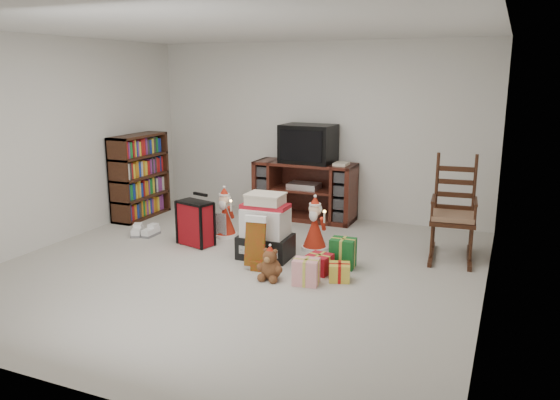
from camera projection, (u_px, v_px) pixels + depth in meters
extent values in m
cube|color=beige|center=(238.00, 268.00, 5.92)|extent=(5.00, 5.00, 0.01)
cube|color=silver|center=(234.00, 27.00, 5.34)|extent=(5.00, 5.00, 0.01)
cube|color=silver|center=(317.00, 131.00, 7.86)|extent=(5.00, 0.01, 2.50)
cube|color=silver|center=(48.00, 208.00, 3.39)|extent=(5.00, 0.01, 2.50)
cube|color=silver|center=(53.00, 142.00, 6.59)|extent=(0.01, 5.00, 2.50)
cube|color=silver|center=(495.00, 171.00, 4.67)|extent=(0.01, 5.00, 2.50)
cube|color=#4E1F16|center=(305.00, 191.00, 7.83)|extent=(1.45, 0.52, 0.83)
cube|color=silver|center=(304.00, 186.00, 7.78)|extent=(0.43, 0.31, 0.08)
cube|color=#3E2111|center=(140.00, 176.00, 7.89)|extent=(0.33, 0.99, 1.20)
cube|color=#3E2111|center=(453.00, 221.00, 6.13)|extent=(0.53, 0.51, 0.05)
cube|color=#956851|center=(453.00, 216.00, 6.12)|extent=(0.49, 0.47, 0.06)
cube|color=#3E2111|center=(457.00, 182.00, 6.23)|extent=(0.42, 0.09, 0.75)
cube|color=#3E2111|center=(450.00, 256.00, 6.22)|extent=(0.56, 0.85, 0.06)
cube|color=black|center=(266.00, 246.00, 6.23)|extent=(0.60, 0.44, 0.26)
cube|color=silver|center=(266.00, 222.00, 6.16)|extent=(0.50, 0.39, 0.32)
cube|color=#A71320|center=(265.00, 206.00, 6.12)|extent=(0.53, 0.30, 0.05)
cube|color=beige|center=(265.00, 200.00, 6.10)|extent=(0.40, 0.31, 0.10)
cube|color=maroon|center=(195.00, 223.00, 6.64)|extent=(0.46, 0.32, 0.56)
cube|color=black|center=(199.00, 194.00, 6.65)|extent=(0.22, 0.09, 0.03)
ellipsoid|color=brown|center=(271.00, 269.00, 5.58)|extent=(0.22, 0.19, 0.23)
sphere|color=brown|center=(270.00, 257.00, 5.52)|extent=(0.15, 0.15, 0.15)
cone|color=#A92312|center=(315.00, 232.00, 6.48)|extent=(0.30, 0.30, 0.43)
sphere|color=beige|center=(315.00, 210.00, 6.42)|extent=(0.15, 0.15, 0.15)
cone|color=#A92312|center=(315.00, 201.00, 6.39)|extent=(0.13, 0.13, 0.11)
cylinder|color=silver|center=(324.00, 217.00, 6.26)|extent=(0.02, 0.02, 0.13)
cone|color=#A92312|center=(225.00, 220.00, 7.02)|extent=(0.30, 0.30, 0.43)
sphere|color=beige|center=(224.00, 200.00, 6.96)|extent=(0.15, 0.15, 0.15)
cone|color=#A92312|center=(224.00, 191.00, 6.93)|extent=(0.13, 0.13, 0.11)
cylinder|color=silver|center=(231.00, 206.00, 6.80)|extent=(0.02, 0.02, 0.13)
cube|color=white|center=(138.00, 231.00, 7.12)|extent=(0.24, 0.31, 0.10)
cube|color=white|center=(150.00, 233.00, 7.05)|extent=(0.13, 0.29, 0.10)
cube|color=#A71320|center=(320.00, 261.00, 5.76)|extent=(0.26, 0.26, 0.26)
cube|color=#1A692A|center=(344.00, 256.00, 5.91)|extent=(0.26, 0.26, 0.26)
cube|color=gold|center=(338.00, 268.00, 5.54)|extent=(0.26, 0.26, 0.26)
cube|color=white|center=(303.00, 271.00, 5.47)|extent=(0.26, 0.26, 0.26)
cube|color=black|center=(308.00, 144.00, 7.66)|extent=(0.75, 0.54, 0.54)
cube|color=black|center=(302.00, 146.00, 7.42)|extent=(0.62, 0.05, 0.43)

